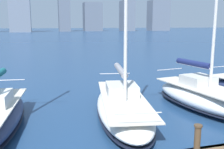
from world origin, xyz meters
TOP-DOWN VIEW (x-y plane):
  - city_skyline at (14.60, -160.48)m, footprint 168.32×24.38m
  - sailboat_navy at (-5.41, -6.57)m, footprint 3.59×7.06m
  - sailboat_grey at (-0.76, -6.38)m, footprint 3.89×8.56m
  - mooring_post at (-1.50, -1.10)m, footprint 0.26×0.26m

SIDE VIEW (x-z plane):
  - sailboat_grey at x=-0.76m, z-range -3.92..5.10m
  - sailboat_navy at x=-5.41m, z-range -5.59..7.04m
  - mooring_post at x=-1.50m, z-range 0.62..1.53m
  - city_skyline at x=14.60m, z-range -11.19..42.06m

